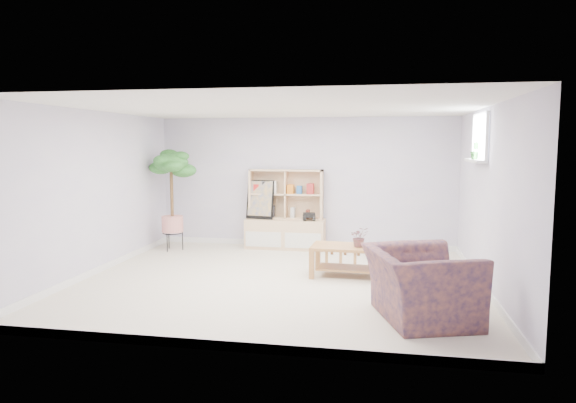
% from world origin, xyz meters
% --- Properties ---
extents(floor, '(5.50, 5.00, 0.01)m').
position_xyz_m(floor, '(0.00, 0.00, 0.00)').
color(floor, beige).
rests_on(floor, ground).
extents(ceiling, '(5.50, 5.00, 0.01)m').
position_xyz_m(ceiling, '(0.00, 0.00, 2.40)').
color(ceiling, white).
rests_on(ceiling, walls).
extents(walls, '(5.51, 5.01, 2.40)m').
position_xyz_m(walls, '(0.00, 0.00, 1.20)').
color(walls, silver).
rests_on(walls, floor).
extents(baseboard, '(5.50, 5.00, 0.10)m').
position_xyz_m(baseboard, '(0.00, 0.00, 0.05)').
color(baseboard, white).
rests_on(baseboard, floor).
extents(window, '(0.10, 0.98, 0.68)m').
position_xyz_m(window, '(2.73, 0.60, 2.00)').
color(window, '#CEE2FA').
rests_on(window, walls).
extents(window_sill, '(0.14, 1.00, 0.04)m').
position_xyz_m(window_sill, '(2.67, 0.60, 1.68)').
color(window_sill, white).
rests_on(window_sill, walls).
extents(storage_unit, '(1.45, 0.49, 1.45)m').
position_xyz_m(storage_unit, '(-0.33, 2.24, 0.72)').
color(storage_unit, '#E5AA75').
rests_on(storage_unit, floor).
extents(poster, '(0.53, 0.20, 0.71)m').
position_xyz_m(poster, '(-0.78, 2.21, 0.90)').
color(poster, gold).
rests_on(poster, storage_unit).
extents(toy_truck, '(0.34, 0.27, 0.16)m').
position_xyz_m(toy_truck, '(0.13, 2.15, 0.62)').
color(toy_truck, black).
rests_on(toy_truck, storage_unit).
extents(coffee_table, '(1.13, 0.65, 0.45)m').
position_xyz_m(coffee_table, '(0.96, 0.43, 0.22)').
color(coffee_table, '#B17249').
rests_on(coffee_table, floor).
extents(table_plant, '(0.31, 0.28, 0.29)m').
position_xyz_m(table_plant, '(1.10, 0.38, 0.59)').
color(table_plant, '#275A2E').
rests_on(table_plant, coffee_table).
extents(floor_tree, '(0.84, 0.84, 1.82)m').
position_xyz_m(floor_tree, '(-2.30, 1.73, 0.91)').
color(floor_tree, '#1F4E21').
rests_on(floor_tree, floor).
extents(armchair, '(1.34, 1.44, 0.88)m').
position_xyz_m(armchair, '(1.82, -1.27, 0.44)').
color(armchair, '#161941').
rests_on(armchair, floor).
extents(sill_plant, '(0.17, 0.15, 0.25)m').
position_xyz_m(sill_plant, '(2.67, 0.61, 1.82)').
color(sill_plant, '#1F4E21').
rests_on(sill_plant, window_sill).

